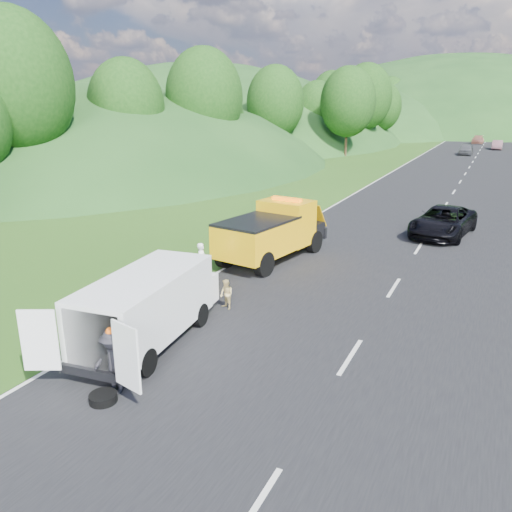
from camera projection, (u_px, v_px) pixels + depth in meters
The scene contains 15 objects.
ground at pixel (279, 312), 16.66m from camera, with size 320.00×320.00×0.00m, color #38661E.
road_surface at pixel (465, 174), 49.83m from camera, with size 14.00×200.00×0.02m, color black.
tree_line_left at pixel (321, 150), 76.24m from camera, with size 14.00×140.00×14.00m, color #285418, non-canonical shape.
hills_backdrop at pixel (507, 131), 129.86m from camera, with size 201.00×288.60×44.00m, color #2D5B23, non-canonical shape.
tow_truck at pixel (273, 231), 22.01m from camera, with size 3.18×6.40×2.63m.
white_van at pixel (149, 304), 14.19m from camera, with size 3.25×6.20×2.12m.
woman at pixel (203, 280), 19.76m from camera, with size 0.54×0.40×1.48m, color white.
child at pixel (227, 309), 16.91m from camera, with size 0.50×0.39×1.03m, color tan.
worker at pixel (116, 392), 12.04m from camera, with size 1.03×0.59×1.60m, color black.
suitcase at pixel (165, 284), 18.49m from camera, with size 0.32×0.18×0.52m, color #514C3C.
spare_tire at pixel (104, 402), 11.62m from camera, with size 0.65×0.65×0.20m, color black.
passing_suv at pixel (442, 236), 26.38m from camera, with size 2.51×5.44×1.51m, color black.
dist_car_a at pixel (466, 155), 68.68m from camera, with size 1.73×4.31×1.47m, color #4A4B4F.
dist_car_b at pixel (497, 150), 76.78m from camera, with size 1.46×4.20×1.38m, color brown.
dist_car_c at pixel (477, 144), 88.32m from camera, with size 1.92×4.73×1.37m, color #975B4B.
Camera 1 is at (6.03, -14.18, 6.65)m, focal length 35.00 mm.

